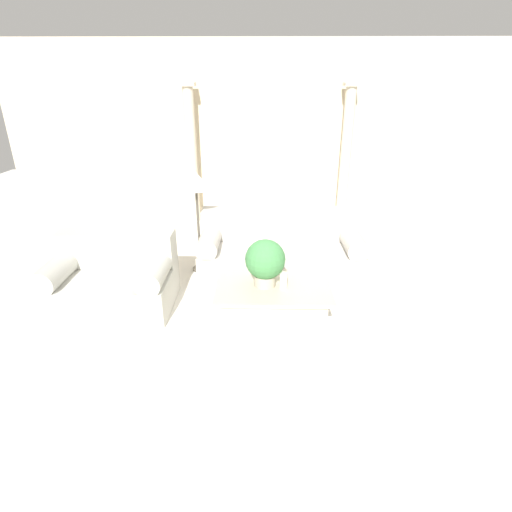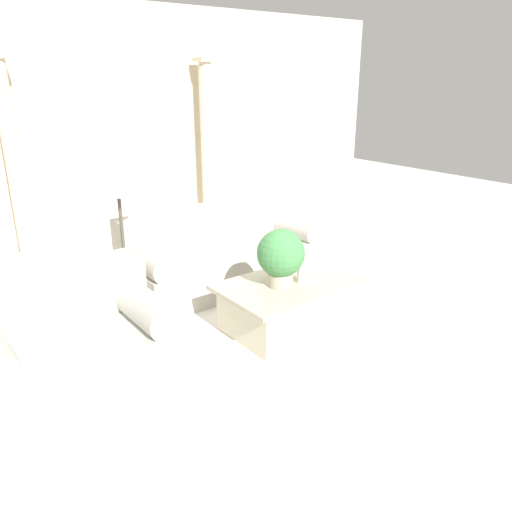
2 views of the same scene
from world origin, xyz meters
TOP-DOWN VIEW (x-y plane):
  - ground_plane at (0.00, 0.00)m, footprint 16.00×16.00m
  - wall_back at (0.00, 3.34)m, footprint 10.00×0.06m
  - sofa_long at (0.02, 0.80)m, footprint 2.21×0.95m
  - loveseat at (-2.01, -0.16)m, footprint 1.40×0.95m
  - coffee_table at (-0.12, -0.52)m, footprint 1.25×0.84m
  - potted_plant at (-0.21, -0.51)m, footprint 0.43×0.43m
  - pillar_candle at (-0.02, -0.58)m, footprint 0.08×0.08m
  - floor_lamp at (-1.12, 0.82)m, footprint 0.39×0.39m
  - column_left at (-1.53, 3.05)m, footprint 0.27×0.27m
  - column_right at (1.29, 3.05)m, footprint 0.27×0.27m

SIDE VIEW (x-z plane):
  - ground_plane at x=0.00m, z-range 0.00..0.00m
  - coffee_table at x=-0.12m, z-range 0.01..0.45m
  - sofa_long at x=0.02m, z-range -0.08..0.76m
  - loveseat at x=-2.01m, z-range -0.07..0.77m
  - pillar_candle at x=-0.02m, z-range 0.45..0.63m
  - potted_plant at x=-0.21m, z-range 0.47..1.00m
  - floor_lamp at x=-1.12m, z-range 0.51..1.92m
  - column_left at x=-1.53m, z-range 0.03..2.51m
  - column_right at x=1.29m, z-range 0.03..2.51m
  - wall_back at x=0.00m, z-range 0.00..3.20m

